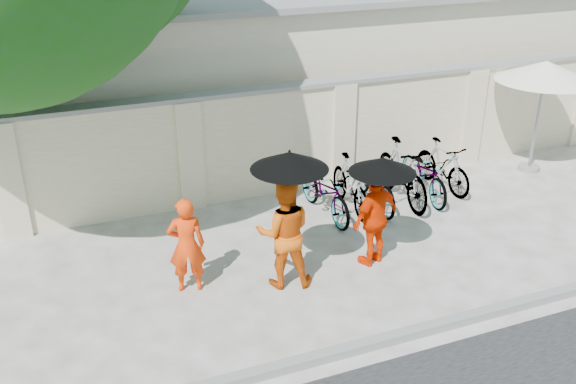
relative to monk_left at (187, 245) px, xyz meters
name	(u,v)px	position (x,y,z in m)	size (l,w,h in m)	color
ground	(311,281)	(1.72, -0.47, -0.72)	(80.00, 80.00, 0.00)	silver
kerb	(365,345)	(1.72, -2.17, -0.66)	(40.00, 0.16, 0.12)	gray
compound_wall	(292,140)	(2.72, 2.73, 0.28)	(20.00, 0.30, 2.00)	beige
building_behind	(271,60)	(3.72, 6.53, 0.88)	(14.00, 6.00, 3.20)	beige
monk_left	(187,245)	(0.00, 0.00, 0.00)	(0.53, 0.35, 1.45)	#FF3908
monk_center	(284,233)	(1.33, -0.37, 0.12)	(0.82, 0.64, 1.68)	#DE560C
parasol_center	(289,161)	(1.38, -0.45, 1.25)	(1.07, 1.07, 1.14)	black
monk_right	(375,218)	(2.83, -0.33, 0.05)	(0.91, 0.38, 1.55)	#F63100
parasol_right	(383,165)	(2.85, -0.41, 0.94)	(0.99, 0.99, 0.90)	black
patio_umbrella	(545,72)	(7.65, 1.73, 1.34)	(2.38, 2.38, 2.29)	gray
bike_0	(326,191)	(2.82, 1.42, -0.26)	(0.62, 1.78, 0.94)	gray
bike_1	(350,184)	(3.34, 1.47, -0.23)	(0.46, 1.64, 0.99)	gray
bike_2	(376,181)	(3.85, 1.48, -0.26)	(0.62, 1.78, 0.94)	gray
bike_3	(402,173)	(4.37, 1.42, -0.15)	(0.54, 1.92, 1.15)	gray
bike_4	(425,173)	(4.88, 1.45, -0.26)	(0.62, 1.77, 0.93)	gray
bike_5	(443,166)	(5.40, 1.63, -0.24)	(0.45, 1.59, 0.96)	gray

